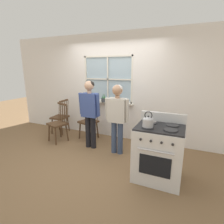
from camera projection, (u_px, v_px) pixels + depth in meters
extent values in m
plane|color=brown|center=(87.00, 159.00, 3.63)|extent=(16.00, 16.00, 0.00)
cube|color=white|center=(53.00, 84.00, 5.33)|extent=(2.35, 0.06, 2.70)
cube|color=white|center=(192.00, 91.00, 3.82)|extent=(2.69, 0.06, 2.70)
cube|color=white|center=(108.00, 119.00, 4.82)|extent=(1.36, 0.06, 0.96)
cube|color=white|center=(108.00, 44.00, 4.35)|extent=(1.36, 0.06, 0.55)
cube|color=silver|center=(107.00, 102.00, 4.64)|extent=(1.42, 0.10, 0.03)
cube|color=#9EB7C6|center=(108.00, 79.00, 4.57)|extent=(1.30, 0.01, 1.13)
cube|color=silver|center=(108.00, 79.00, 4.54)|extent=(0.04, 0.02, 1.19)
cube|color=silver|center=(108.00, 79.00, 4.54)|extent=(1.36, 0.02, 0.04)
cube|color=silver|center=(86.00, 79.00, 4.80)|extent=(0.04, 0.03, 1.19)
cube|color=silver|center=(132.00, 80.00, 4.28)|extent=(0.04, 0.03, 1.19)
cube|color=silver|center=(108.00, 56.00, 4.40)|extent=(1.36, 0.03, 0.04)
cube|color=silver|center=(108.00, 101.00, 4.68)|extent=(1.36, 0.03, 0.04)
cube|color=#4C331E|center=(57.00, 124.00, 4.42)|extent=(0.53, 0.52, 0.04)
cylinder|color=#4C331E|center=(49.00, 133.00, 4.48)|extent=(0.09, 0.06, 0.44)
cylinder|color=#4C331E|center=(56.00, 136.00, 4.25)|extent=(0.06, 0.09, 0.44)
cylinder|color=#4C331E|center=(60.00, 130.00, 4.70)|extent=(0.06, 0.09, 0.44)
cylinder|color=#4C331E|center=(67.00, 133.00, 4.48)|extent=(0.09, 0.06, 0.44)
cylinder|color=#4C331E|center=(59.00, 112.00, 4.60)|extent=(0.04, 0.07, 0.47)
cylinder|color=#4C331E|center=(61.00, 113.00, 4.54)|extent=(0.04, 0.07, 0.47)
cylinder|color=#4C331E|center=(63.00, 114.00, 4.48)|extent=(0.04, 0.07, 0.47)
cylinder|color=#4C331E|center=(65.00, 114.00, 4.42)|extent=(0.04, 0.07, 0.47)
cylinder|color=#4C331E|center=(66.00, 115.00, 4.36)|extent=(0.04, 0.07, 0.47)
cube|color=#4C331E|center=(62.00, 104.00, 4.42)|extent=(0.37, 0.17, 0.04)
cube|color=#4C331E|center=(88.00, 122.00, 4.59)|extent=(0.50, 0.49, 0.04)
cylinder|color=#4C331E|center=(80.00, 131.00, 4.63)|extent=(0.08, 0.07, 0.44)
cylinder|color=#4C331E|center=(89.00, 134.00, 4.43)|extent=(0.07, 0.08, 0.44)
cylinder|color=#4C331E|center=(88.00, 128.00, 4.88)|extent=(0.07, 0.08, 0.44)
cylinder|color=#4C331E|center=(97.00, 130.00, 4.68)|extent=(0.08, 0.07, 0.44)
cylinder|color=#4C331E|center=(88.00, 111.00, 4.77)|extent=(0.03, 0.07, 0.47)
cylinder|color=#4C331E|center=(90.00, 111.00, 4.72)|extent=(0.03, 0.07, 0.47)
cylinder|color=#4C331E|center=(93.00, 112.00, 4.67)|extent=(0.03, 0.07, 0.47)
cylinder|color=#4C331E|center=(95.00, 112.00, 4.62)|extent=(0.03, 0.07, 0.47)
cylinder|color=#4C331E|center=(98.00, 113.00, 4.56)|extent=(0.03, 0.07, 0.47)
cube|color=#4C331E|center=(92.00, 103.00, 4.61)|extent=(0.38, 0.13, 0.04)
cube|color=#4C331E|center=(60.00, 117.00, 5.03)|extent=(0.44, 0.45, 0.04)
cylinder|color=#4C331E|center=(59.00, 123.00, 5.29)|extent=(0.07, 0.07, 0.44)
cylinder|color=#4C331E|center=(52.00, 126.00, 4.98)|extent=(0.07, 0.07, 0.44)
cylinder|color=#4C331E|center=(68.00, 124.00, 5.19)|extent=(0.07, 0.07, 0.44)
cylinder|color=#4C331E|center=(62.00, 128.00, 4.88)|extent=(0.07, 0.07, 0.44)
cylinder|color=#4C331E|center=(68.00, 108.00, 5.08)|extent=(0.07, 0.02, 0.47)
cylinder|color=#4C331E|center=(66.00, 109.00, 5.00)|extent=(0.07, 0.02, 0.47)
cylinder|color=#4C331E|center=(64.00, 110.00, 4.92)|extent=(0.07, 0.02, 0.47)
cylinder|color=#4C331E|center=(62.00, 110.00, 4.84)|extent=(0.07, 0.02, 0.47)
cylinder|color=#4C331E|center=(61.00, 111.00, 4.75)|extent=(0.07, 0.02, 0.47)
cube|color=#4C331E|center=(64.00, 101.00, 4.86)|extent=(0.07, 0.38, 0.04)
cylinder|color=black|center=(88.00, 132.00, 4.11)|extent=(0.12, 0.12, 0.76)
cylinder|color=black|center=(93.00, 132.00, 4.05)|extent=(0.12, 0.12, 0.76)
cube|color=#384C8E|center=(90.00, 105.00, 3.92)|extent=(0.37, 0.21, 0.53)
cylinder|color=#384C8E|center=(81.00, 104.00, 3.99)|extent=(0.08, 0.11, 0.49)
cylinder|color=#384C8E|center=(98.00, 105.00, 3.82)|extent=(0.08, 0.11, 0.49)
cylinder|color=tan|center=(89.00, 92.00, 3.85)|extent=(0.10, 0.10, 0.06)
sphere|color=tan|center=(89.00, 86.00, 3.82)|extent=(0.21, 0.21, 0.21)
ellipsoid|color=black|center=(90.00, 85.00, 3.83)|extent=(0.21, 0.21, 0.17)
cylinder|color=#384766|center=(114.00, 137.00, 3.83)|extent=(0.12, 0.12, 0.72)
cylinder|color=#384766|center=(120.00, 138.00, 3.78)|extent=(0.12, 0.12, 0.72)
cube|color=beige|center=(117.00, 110.00, 3.65)|extent=(0.38, 0.22, 0.51)
cylinder|color=beige|center=(107.00, 109.00, 3.71)|extent=(0.08, 0.11, 0.47)
cylinder|color=beige|center=(127.00, 110.00, 3.55)|extent=(0.08, 0.11, 0.47)
cylinder|color=tan|center=(117.00, 97.00, 3.59)|extent=(0.10, 0.10, 0.06)
sphere|color=tan|center=(117.00, 90.00, 3.55)|extent=(0.22, 0.22, 0.22)
ellipsoid|color=silver|center=(118.00, 89.00, 3.56)|extent=(0.22, 0.22, 0.18)
cube|color=silver|center=(158.00, 154.00, 2.90)|extent=(0.76, 0.64, 0.90)
cube|color=black|center=(160.00, 127.00, 2.79)|extent=(0.75, 0.61, 0.02)
cylinder|color=#2D2D30|center=(148.00, 127.00, 2.74)|extent=(0.20, 0.20, 0.02)
cylinder|color=#2D2D30|center=(171.00, 130.00, 2.60)|extent=(0.20, 0.20, 0.02)
cylinder|color=#2D2D30|center=(151.00, 123.00, 2.97)|extent=(0.20, 0.20, 0.02)
cylinder|color=#2D2D30|center=(172.00, 125.00, 2.83)|extent=(0.20, 0.20, 0.02)
cube|color=silver|center=(163.00, 117.00, 3.02)|extent=(0.76, 0.06, 0.16)
cube|color=black|center=(155.00, 166.00, 2.63)|extent=(0.47, 0.01, 0.32)
cylinder|color=silver|center=(155.00, 151.00, 2.55)|extent=(0.53, 0.02, 0.02)
cylinder|color=#232326|center=(141.00, 139.00, 2.61)|extent=(0.04, 0.02, 0.04)
cylinder|color=#232326|center=(151.00, 141.00, 2.55)|extent=(0.04, 0.02, 0.04)
cylinder|color=#232326|center=(161.00, 143.00, 2.49)|extent=(0.04, 0.02, 0.04)
cylinder|color=#232326|center=(173.00, 145.00, 2.43)|extent=(0.04, 0.02, 0.04)
cylinder|color=#B7B7BC|center=(148.00, 123.00, 2.72)|extent=(0.17, 0.17, 0.12)
ellipsoid|color=#B7B7BC|center=(148.00, 119.00, 2.71)|extent=(0.16, 0.16, 0.07)
sphere|color=black|center=(148.00, 116.00, 2.70)|extent=(0.03, 0.03, 0.03)
cylinder|color=#B7B7BC|center=(153.00, 122.00, 2.69)|extent=(0.08, 0.03, 0.07)
torus|color=black|center=(148.00, 115.00, 2.69)|extent=(0.12, 0.01, 0.12)
cylinder|color=#42474C|center=(104.00, 100.00, 4.64)|extent=(0.14, 0.14, 0.10)
cylinder|color=#33261C|center=(104.00, 98.00, 4.63)|extent=(0.13, 0.13, 0.01)
cone|color=#2D7038|center=(105.00, 96.00, 4.62)|extent=(0.05, 0.04, 0.12)
cone|color=#2D7038|center=(104.00, 97.00, 4.65)|extent=(0.04, 0.05, 0.06)
cone|color=#2D7038|center=(103.00, 96.00, 4.62)|extent=(0.07, 0.05, 0.13)
cone|color=#2D7038|center=(104.00, 97.00, 4.61)|extent=(0.04, 0.04, 0.05)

